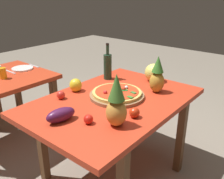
% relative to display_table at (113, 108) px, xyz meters
% --- Properties ---
extents(ground_plane, '(10.00, 10.00, 0.00)m').
position_rel_display_table_xyz_m(ground_plane, '(0.00, 0.00, -0.64)').
color(ground_plane, gray).
extents(display_table, '(1.34, 0.92, 0.72)m').
position_rel_display_table_xyz_m(display_table, '(0.00, 0.00, 0.00)').
color(display_table, brown).
rests_on(display_table, ground_plane).
extents(background_table, '(0.89, 0.81, 0.72)m').
position_rel_display_table_xyz_m(background_table, '(-0.30, 1.18, -0.03)').
color(background_table, brown).
rests_on(background_table, ground_plane).
extents(pizza_board, '(0.43, 0.43, 0.02)m').
position_rel_display_table_xyz_m(pizza_board, '(0.05, 0.01, 0.09)').
color(pizza_board, '#8E6643').
rests_on(pizza_board, display_table).
extents(pizza, '(0.39, 0.39, 0.05)m').
position_rel_display_table_xyz_m(pizza, '(0.05, 0.01, 0.12)').
color(pizza, '#D3B257').
rests_on(pizza, pizza_board).
extents(wine_bottle, '(0.08, 0.08, 0.34)m').
position_rel_display_table_xyz_m(wine_bottle, '(0.33, 0.34, 0.21)').
color(wine_bottle, '#1D3826').
rests_on(wine_bottle, display_table).
extents(pineapple_left, '(0.12, 0.12, 0.30)m').
position_rel_display_table_xyz_m(pineapple_left, '(0.34, -0.18, 0.22)').
color(pineapple_left, '#B98B30').
rests_on(pineapple_left, display_table).
extents(pineapple_right, '(0.13, 0.13, 0.34)m').
position_rel_display_table_xyz_m(pineapple_right, '(-0.29, -0.26, 0.23)').
color(pineapple_right, '#C28736').
rests_on(pineapple_right, display_table).
extents(melon, '(0.16, 0.16, 0.16)m').
position_rel_display_table_xyz_m(melon, '(0.55, -0.03, 0.16)').
color(melon, '#DAD463').
rests_on(melon, display_table).
extents(bell_pepper, '(0.10, 0.10, 0.11)m').
position_rel_display_table_xyz_m(bell_pepper, '(-0.07, 0.35, 0.13)').
color(bell_pepper, yellow).
rests_on(bell_pepper, display_table).
extents(eggplant, '(0.21, 0.13, 0.09)m').
position_rel_display_table_xyz_m(eggplant, '(-0.48, 0.04, 0.12)').
color(eggplant, '#4A173F').
rests_on(eggplant, display_table).
extents(tomato_beside_pepper, '(0.07, 0.07, 0.07)m').
position_rel_display_table_xyz_m(tomato_beside_pepper, '(-0.25, 0.32, 0.11)').
color(tomato_beside_pepper, red).
rests_on(tomato_beside_pepper, display_table).
extents(tomato_near_board, '(0.07, 0.07, 0.07)m').
position_rel_display_table_xyz_m(tomato_near_board, '(-0.14, -0.29, 0.11)').
color(tomato_near_board, red).
rests_on(tomato_near_board, display_table).
extents(tomato_at_corner, '(0.06, 0.06, 0.06)m').
position_rel_display_table_xyz_m(tomato_at_corner, '(-0.39, -0.11, 0.11)').
color(tomato_at_corner, red).
rests_on(tomato_at_corner, display_table).
extents(drinking_glass_juice, '(0.07, 0.07, 0.11)m').
position_rel_display_table_xyz_m(drinking_glass_juice, '(-0.29, 1.11, 0.13)').
color(drinking_glass_juice, orange).
rests_on(drinking_glass_juice, background_table).
extents(dinner_plate, '(0.22, 0.22, 0.02)m').
position_rel_display_table_xyz_m(dinner_plate, '(-0.01, 1.23, 0.09)').
color(dinner_plate, white).
rests_on(dinner_plate, background_table).
extents(fork_utensil, '(0.02, 0.18, 0.01)m').
position_rel_display_table_xyz_m(fork_utensil, '(-0.15, 1.23, 0.08)').
color(fork_utensil, silver).
rests_on(fork_utensil, background_table).
extents(knife_utensil, '(0.02, 0.18, 0.01)m').
position_rel_display_table_xyz_m(knife_utensil, '(0.13, 1.23, 0.08)').
color(knife_utensil, silver).
rests_on(knife_utensil, background_table).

